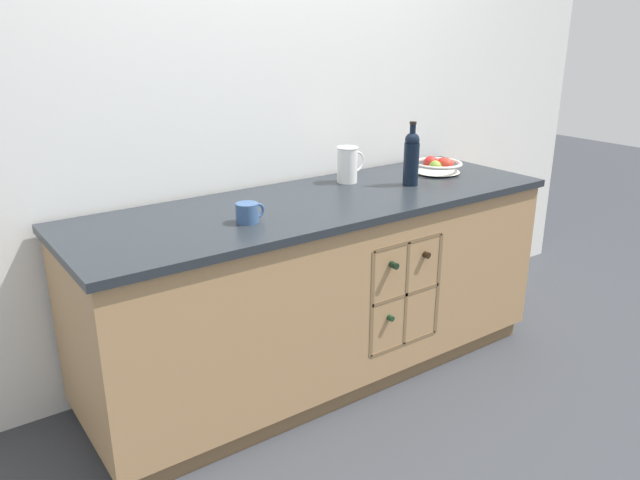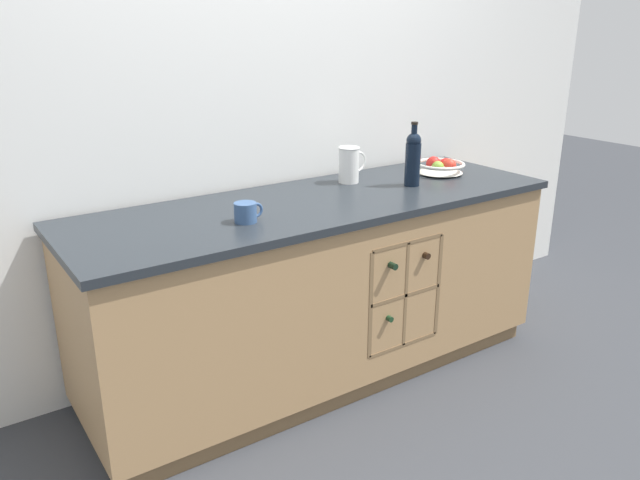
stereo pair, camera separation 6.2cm
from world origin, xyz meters
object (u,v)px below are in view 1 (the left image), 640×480
at_px(white_pitcher, 348,164).
at_px(ceramic_mug, 248,213).
at_px(fruit_bowl, 438,166).
at_px(standing_wine_bottle, 411,157).

distance_m(white_pitcher, ceramic_mug, 0.79).
height_order(fruit_bowl, standing_wine_bottle, standing_wine_bottle).
bearing_deg(white_pitcher, fruit_bowl, -13.52).
xyz_separation_m(ceramic_mug, standing_wine_bottle, (0.95, 0.07, 0.10)).
xyz_separation_m(white_pitcher, ceramic_mug, (-0.74, -0.29, -0.05)).
relative_size(white_pitcher, standing_wine_bottle, 0.58).
distance_m(white_pitcher, standing_wine_bottle, 0.32).
height_order(fruit_bowl, white_pitcher, white_pitcher).
bearing_deg(standing_wine_bottle, white_pitcher, 134.10).
xyz_separation_m(fruit_bowl, ceramic_mug, (-1.25, -0.17, -0.00)).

